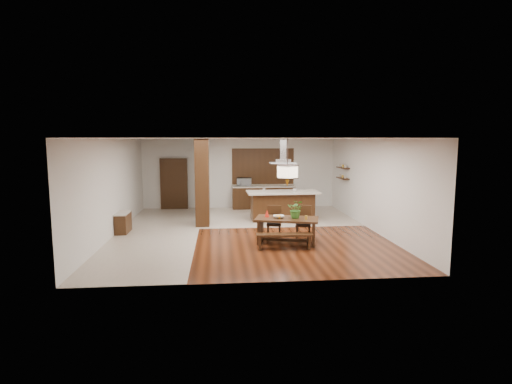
{
  "coord_description": "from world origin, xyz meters",
  "views": [
    {
      "loc": [
        -0.82,
        -12.22,
        2.87
      ],
      "look_at": [
        0.3,
        0.0,
        1.25
      ],
      "focal_mm": 28.0,
      "sensor_mm": 36.0,
      "label": 1
    }
  ],
  "objects": [
    {
      "name": "partition_stub",
      "position": [
        -1.4,
        3.3,
        1.45
      ],
      "size": [
        0.18,
        2.4,
        2.9
      ],
      "primitive_type": "cube",
      "color": "silver",
      "rests_on": "ground"
    },
    {
      "name": "kitchen_window",
      "position": [
        1.0,
        4.46,
        1.75
      ],
      "size": [
        2.6,
        0.08,
        1.5
      ],
      "primitive_type": "cube",
      "color": "#9F672F",
      "rests_on": "room_shell"
    },
    {
      "name": "kitchen_island",
      "position": [
        1.4,
        1.7,
        0.53
      ],
      "size": [
        2.55,
        1.17,
        1.04
      ],
      "rotation": [
        0.0,
        0.0,
        0.03
      ],
      "color": "black",
      "rests_on": "ground"
    },
    {
      "name": "hallway_doorway",
      "position": [
        -2.7,
        4.4,
        1.05
      ],
      "size": [
        1.1,
        0.2,
        2.1
      ],
      "primitive_type": "cube",
      "color": "black",
      "rests_on": "ground"
    },
    {
      "name": "gold_ornament",
      "position": [
        1.51,
        -1.74,
        0.77
      ],
      "size": [
        0.09,
        0.09,
        0.11
      ],
      "primitive_type": "cylinder",
      "rotation": [
        0.0,
        0.0,
        -0.26
      ],
      "color": "gold",
      "rests_on": "dining_table"
    },
    {
      "name": "dining_chair_left",
      "position": [
        0.74,
        -0.89,
        0.47
      ],
      "size": [
        0.48,
        0.48,
        0.94
      ],
      "primitive_type": null,
      "rotation": [
        0.0,
        0.0,
        -0.18
      ],
      "color": "black",
      "rests_on": "ground"
    },
    {
      "name": "dining_table",
      "position": [
        1.02,
        -1.51,
        0.52
      ],
      "size": [
        1.88,
        1.28,
        0.71
      ],
      "rotation": [
        0.0,
        0.0,
        -0.27
      ],
      "color": "black",
      "rests_on": "ground"
    },
    {
      "name": "partition_pier",
      "position": [
        -1.4,
        1.2,
        1.45
      ],
      "size": [
        0.45,
        1.0,
        2.9
      ],
      "primitive_type": "cube",
      "color": "black",
      "rests_on": "ground"
    },
    {
      "name": "range_hood",
      "position": [
        1.4,
        1.71,
        2.46
      ],
      "size": [
        0.9,
        0.55,
        0.87
      ],
      "primitive_type": null,
      "color": "silver",
      "rests_on": "room_shell"
    },
    {
      "name": "shelf_lower",
      "position": [
        3.87,
        2.6,
        1.4
      ],
      "size": [
        0.26,
        0.9,
        0.04
      ],
      "primitive_type": "cube",
      "color": "black",
      "rests_on": "room_shell"
    },
    {
      "name": "room_shell",
      "position": [
        0.0,
        0.0,
        2.06
      ],
      "size": [
        9.0,
        9.04,
        2.92
      ],
      "color": "#3B190A",
      "rests_on": "ground"
    },
    {
      "name": "dining_chair_right",
      "position": [
        1.57,
        -1.12,
        0.48
      ],
      "size": [
        0.52,
        0.52,
        0.97
      ],
      "primitive_type": null,
      "rotation": [
        0.0,
        0.0,
        -0.26
      ],
      "color": "black",
      "rests_on": "ground"
    },
    {
      "name": "rear_counter",
      "position": [
        1.0,
        4.2,
        0.48
      ],
      "size": [
        2.6,
        0.62,
        0.95
      ],
      "color": "black",
      "rests_on": "ground"
    },
    {
      "name": "fruit_bowl",
      "position": [
        0.79,
        -1.49,
        0.75
      ],
      "size": [
        0.32,
        0.32,
        0.07
      ],
      "primitive_type": "imported",
      "rotation": [
        0.0,
        0.0,
        -0.05
      ],
      "color": "#B9B0A2",
      "rests_on": "dining_table"
    },
    {
      "name": "tile_kitchen",
      "position": [
        1.25,
        2.5,
        0.01
      ],
      "size": [
        5.5,
        4.0,
        0.01
      ],
      "primitive_type": "cube",
      "color": "beige",
      "rests_on": "ground"
    },
    {
      "name": "dining_bench",
      "position": [
        0.86,
        -2.11,
        0.21
      ],
      "size": [
        1.49,
        0.41,
        0.41
      ],
      "primitive_type": null,
      "rotation": [
        0.0,
        0.0,
        -0.06
      ],
      "color": "black",
      "rests_on": "ground"
    },
    {
      "name": "tile_hallway",
      "position": [
        -2.75,
        0.0,
        0.01
      ],
      "size": [
        2.5,
        9.0,
        0.01
      ],
      "primitive_type": "cube",
      "color": "beige",
      "rests_on": "ground"
    },
    {
      "name": "microwave",
      "position": [
        0.19,
        4.23,
        1.12
      ],
      "size": [
        0.63,
        0.45,
        0.33
      ],
      "primitive_type": "imported",
      "rotation": [
        0.0,
        0.0,
        -0.07
      ],
      "color": "#B6BABD",
      "rests_on": "rear_counter"
    },
    {
      "name": "island_cup",
      "position": [
        1.83,
        1.61,
        1.09
      ],
      "size": [
        0.16,
        0.16,
        0.1
      ],
      "primitive_type": "imported",
      "rotation": [
        0.0,
        0.0,
        0.37
      ],
      "color": "silver",
      "rests_on": "kitchen_island"
    },
    {
      "name": "foliage_plant",
      "position": [
        1.27,
        -1.55,
        0.96
      ],
      "size": [
        0.55,
        0.52,
        0.5
      ],
      "primitive_type": "imported",
      "rotation": [
        0.0,
        0.0,
        -0.33
      ],
      "color": "#357125",
      "rests_on": "dining_table"
    },
    {
      "name": "hallway_console",
      "position": [
        -3.81,
        0.2,
        0.32
      ],
      "size": [
        0.37,
        0.88,
        0.63
      ],
      "primitive_type": "cube",
      "color": "black",
      "rests_on": "ground"
    },
    {
      "name": "shelf_upper",
      "position": [
        3.87,
        2.6,
        1.8
      ],
      "size": [
        0.26,
        0.9,
        0.04
      ],
      "primitive_type": "cube",
      "color": "black",
      "rests_on": "room_shell"
    },
    {
      "name": "soffit_band",
      "position": [
        0.0,
        0.0,
        2.88
      ],
      "size": [
        8.0,
        9.0,
        0.02
      ],
      "primitive_type": "cube",
      "color": "#381B0E",
      "rests_on": "room_shell"
    },
    {
      "name": "pendant_lantern",
      "position": [
        1.02,
        -1.51,
        2.25
      ],
      "size": [
        0.64,
        0.64,
        1.31
      ],
      "primitive_type": null,
      "color": "#FFE7C3",
      "rests_on": "room_shell"
    },
    {
      "name": "napkin_cone",
      "position": [
        0.49,
        -1.29,
        0.82
      ],
      "size": [
        0.14,
        0.14,
        0.2
      ],
      "primitive_type": "cone",
      "rotation": [
        0.0,
        0.0,
        -0.06
      ],
      "color": "red",
      "rests_on": "dining_table"
    }
  ]
}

